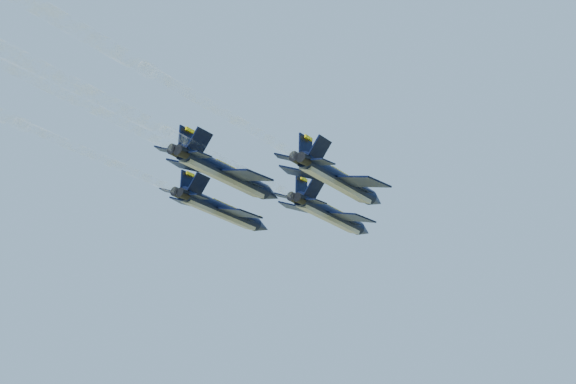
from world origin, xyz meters
The scene contains 4 objects.
jet_lead centered at (0.88, 11.15, 101.62)m, with size 14.43×19.45×5.72m.
jet_left centered at (-10.93, 2.27, 101.62)m, with size 14.43×19.45×5.72m.
jet_right centered at (8.04, -1.08, 101.62)m, with size 14.43×19.45×5.72m.
jet_slot centered at (-2.43, -9.51, 101.62)m, with size 14.43×19.45×5.72m.
Camera 1 is at (46.77, -82.61, 70.00)m, focal length 50.00 mm.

